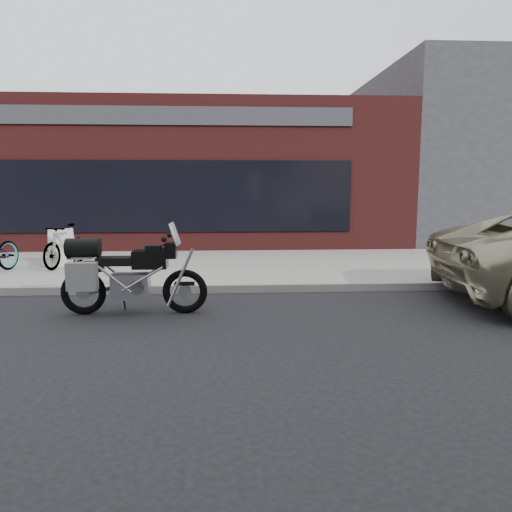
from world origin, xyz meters
name	(u,v)px	position (x,y,z in m)	size (l,w,h in m)	color
ground	(276,371)	(0.00, 0.00, 0.00)	(120.00, 120.00, 0.00)	black
near_sidewalk	(249,264)	(0.00, 7.00, 0.07)	(44.00, 6.00, 0.15)	gray
storefront	(188,178)	(-2.00, 13.98, 2.25)	(14.00, 10.07, 4.50)	#511B1A
neighbour_building	(496,159)	(10.00, 14.00, 3.00)	(10.00, 10.00, 6.00)	#2B2C31
motorcycle	(124,275)	(-2.15, 2.58, 0.63)	(2.30, 0.74, 1.45)	black
bicycle_rear	(65,246)	(-4.23, 6.34, 0.64)	(0.46, 1.64, 0.98)	gray
sandwich_sign	(62,247)	(-4.35, 6.45, 0.59)	(0.61, 0.57, 0.87)	beige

